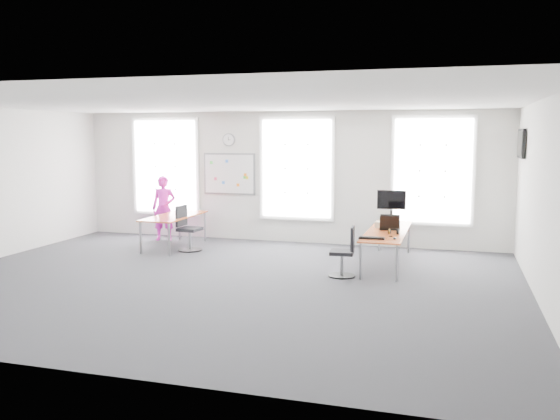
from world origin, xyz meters
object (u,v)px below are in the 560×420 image
(headphones, at_px, (393,231))
(monitor, at_px, (391,203))
(desk_left, at_px, (174,218))
(person, at_px, (164,208))
(chair_left, at_px, (187,231))
(chair_right, at_px, (345,255))
(keyboard, at_px, (372,238))
(desk_right, at_px, (387,233))

(headphones, height_order, monitor, monitor)
(desk_left, bearing_deg, person, 131.03)
(headphones, bearing_deg, chair_left, 153.45)
(chair_right, distance_m, keyboard, 0.55)
(headphones, bearing_deg, desk_left, 150.91)
(chair_left, xyz_separation_m, monitor, (4.20, 0.94, 0.64))
(person, bearing_deg, keyboard, -38.10)
(person, height_order, monitor, person)
(desk_left, xyz_separation_m, person, (-0.63, 0.73, 0.11))
(desk_right, distance_m, keyboard, 1.03)
(chair_right, bearing_deg, person, -121.92)
(desk_left, xyz_separation_m, monitor, (4.65, 0.65, 0.41))
(desk_left, bearing_deg, desk_right, -6.09)
(keyboard, relative_size, monitor, 0.68)
(person, bearing_deg, chair_right, -41.56)
(monitor, bearing_deg, desk_right, -89.55)
(chair_left, distance_m, headphones, 4.46)
(chair_left, bearing_deg, keyboard, -101.88)
(desk_right, xyz_separation_m, desk_left, (-4.70, 0.50, 0.02))
(desk_right, xyz_separation_m, monitor, (-0.05, 1.15, 0.44))
(chair_left, height_order, monitor, monitor)
(desk_left, distance_m, headphones, 4.94)
(desk_left, relative_size, headphones, 10.18)
(desk_right, bearing_deg, person, 167.04)
(chair_right, distance_m, monitor, 2.49)
(person, xyz_separation_m, keyboard, (5.17, -2.25, -0.08))
(chair_right, relative_size, headphones, 4.68)
(person, distance_m, monitor, 5.29)
(desk_left, distance_m, chair_right, 4.44)
(chair_right, bearing_deg, headphones, 130.39)
(chair_left, bearing_deg, person, 51.68)
(desk_right, xyz_separation_m, chair_right, (-0.60, -1.18, -0.23))
(desk_right, bearing_deg, chair_left, 177.09)
(desk_right, bearing_deg, monitor, 92.67)
(chair_left, relative_size, keyboard, 2.15)
(desk_left, height_order, chair_right, chair_right)
(desk_left, bearing_deg, monitor, 7.98)
(chair_right, xyz_separation_m, keyboard, (0.44, 0.16, 0.29))
(desk_right, relative_size, person, 1.81)
(chair_right, xyz_separation_m, monitor, (0.55, 2.33, 0.67))
(headphones, bearing_deg, chair_right, -152.96)
(desk_right, distance_m, chair_right, 1.34)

